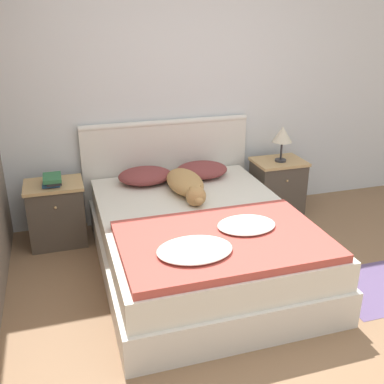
% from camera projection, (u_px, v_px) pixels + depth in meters
% --- Properties ---
extents(ground_plane, '(16.00, 16.00, 0.00)m').
position_uv_depth(ground_plane, '(263.00, 347.00, 2.81)').
color(ground_plane, '#896647').
extents(wall_back, '(9.00, 0.06, 2.55)m').
position_uv_depth(wall_back, '(173.00, 87.00, 4.21)').
color(wall_back, silver).
rests_on(wall_back, ground_plane).
extents(bed, '(1.55, 2.05, 0.48)m').
position_uv_depth(bed, '(199.00, 241.00, 3.58)').
color(bed, silver).
rests_on(bed, ground_plane).
extents(headboard, '(1.63, 0.06, 0.99)m').
position_uv_depth(headboard, '(167.00, 167.00, 4.41)').
color(headboard, silver).
rests_on(headboard, ground_plane).
extents(nightstand_left, '(0.50, 0.40, 0.57)m').
position_uv_depth(nightstand_left, '(57.00, 213.00, 3.96)').
color(nightstand_left, '#4C4238').
rests_on(nightstand_left, ground_plane).
extents(nightstand_right, '(0.50, 0.40, 0.57)m').
position_uv_depth(nightstand_right, '(277.00, 187.00, 4.54)').
color(nightstand_right, '#4C4238').
rests_on(nightstand_right, ground_plane).
extents(pillow_left, '(0.49, 0.39, 0.14)m').
position_uv_depth(pillow_left, '(145.00, 176.00, 4.08)').
color(pillow_left, brown).
rests_on(pillow_left, bed).
extents(pillow_right, '(0.49, 0.39, 0.14)m').
position_uv_depth(pillow_right, '(202.00, 170.00, 4.23)').
color(pillow_right, brown).
rests_on(pillow_right, bed).
extents(quilt, '(1.39, 0.93, 0.10)m').
position_uv_depth(quilt, '(222.00, 240.00, 3.01)').
color(quilt, '#BC4C42').
rests_on(quilt, bed).
extents(dog, '(0.29, 0.81, 0.17)m').
position_uv_depth(dog, '(186.00, 184.00, 3.86)').
color(dog, tan).
rests_on(dog, bed).
extents(book_stack, '(0.16, 0.23, 0.08)m').
position_uv_depth(book_stack, '(52.00, 180.00, 3.81)').
color(book_stack, '#285689').
rests_on(book_stack, nightstand_left).
extents(table_lamp, '(0.19, 0.19, 0.35)m').
position_uv_depth(table_lamp, '(282.00, 135.00, 4.31)').
color(table_lamp, '#2D2D33').
rests_on(table_lamp, nightstand_right).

